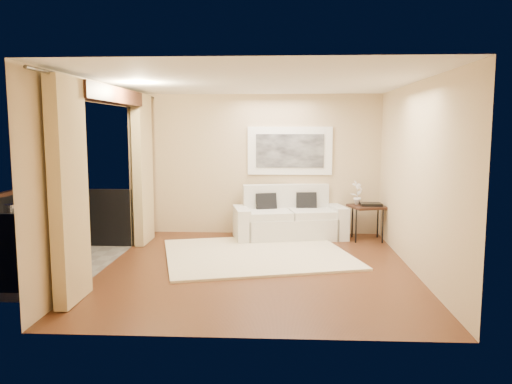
# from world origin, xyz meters

# --- Properties ---
(floor) EXTENTS (5.00, 5.00, 0.00)m
(floor) POSITION_xyz_m (0.00, 0.00, 0.00)
(floor) COLOR #582F1A
(floor) RESTS_ON ground
(room_shell) EXTENTS (5.00, 6.40, 5.00)m
(room_shell) POSITION_xyz_m (-2.13, 0.00, 2.52)
(room_shell) COLOR white
(room_shell) RESTS_ON ground
(balcony) EXTENTS (1.81, 2.60, 1.17)m
(balcony) POSITION_xyz_m (-3.31, 0.00, 0.18)
(balcony) COLOR #605B56
(balcony) RESTS_ON ground
(curtains) EXTENTS (0.16, 4.80, 2.64)m
(curtains) POSITION_xyz_m (-2.11, 0.00, 1.34)
(curtains) COLOR tan
(curtains) RESTS_ON ground
(artwork) EXTENTS (1.62, 0.07, 0.92)m
(artwork) POSITION_xyz_m (0.51, 2.46, 1.62)
(artwork) COLOR white
(artwork) RESTS_ON room_shell
(rug) EXTENTS (3.43, 3.17, 0.04)m
(rug) POSITION_xyz_m (-0.04, 0.75, 0.02)
(rug) COLOR #F3E6C3
(rug) RESTS_ON floor
(sofa) EXTENTS (2.18, 1.28, 0.98)m
(sofa) POSITION_xyz_m (0.49, 2.09, 0.35)
(sofa) COLOR silver
(sofa) RESTS_ON floor
(side_table) EXTENTS (0.74, 0.74, 0.65)m
(side_table) POSITION_xyz_m (1.93, 1.96, 0.59)
(side_table) COLOR black
(side_table) RESTS_ON floor
(tray) EXTENTS (0.39, 0.29, 0.05)m
(tray) POSITION_xyz_m (1.98, 1.93, 0.67)
(tray) COLOR black
(tray) RESTS_ON side_table
(orchid) EXTENTS (0.28, 0.27, 0.44)m
(orchid) POSITION_xyz_m (1.75, 2.06, 0.87)
(orchid) COLOR white
(orchid) RESTS_ON side_table
(bistro_table) EXTENTS (0.68, 0.68, 0.77)m
(bistro_table) POSITION_xyz_m (-3.32, -0.44, 0.69)
(bistro_table) COLOR black
(bistro_table) RESTS_ON balcony
(balcony_chair_far) EXTENTS (0.52, 0.52, 1.01)m
(balcony_chair_far) POSITION_xyz_m (-3.10, -0.01, 0.59)
(balcony_chair_far) COLOR black
(balcony_chair_far) RESTS_ON balcony
(balcony_chair_near) EXTENTS (0.50, 0.51, 0.98)m
(balcony_chair_near) POSITION_xyz_m (-3.25, -0.31, 0.57)
(balcony_chair_near) COLOR black
(balcony_chair_near) RESTS_ON balcony
(ice_bucket) EXTENTS (0.18, 0.18, 0.20)m
(ice_bucket) POSITION_xyz_m (-3.50, -0.35, 0.87)
(ice_bucket) COLOR white
(ice_bucket) RESTS_ON bistro_table
(candle) EXTENTS (0.06, 0.06, 0.07)m
(candle) POSITION_xyz_m (-3.23, -0.27, 0.81)
(candle) COLOR red
(candle) RESTS_ON bistro_table
(vase) EXTENTS (0.04, 0.04, 0.18)m
(vase) POSITION_xyz_m (-3.32, -0.58, 0.86)
(vase) COLOR white
(vase) RESTS_ON bistro_table
(glass_a) EXTENTS (0.06, 0.06, 0.12)m
(glass_a) POSITION_xyz_m (-3.20, -0.47, 0.83)
(glass_a) COLOR silver
(glass_a) RESTS_ON bistro_table
(glass_b) EXTENTS (0.06, 0.06, 0.12)m
(glass_b) POSITION_xyz_m (-3.10, -0.42, 0.83)
(glass_b) COLOR white
(glass_b) RESTS_ON bistro_table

